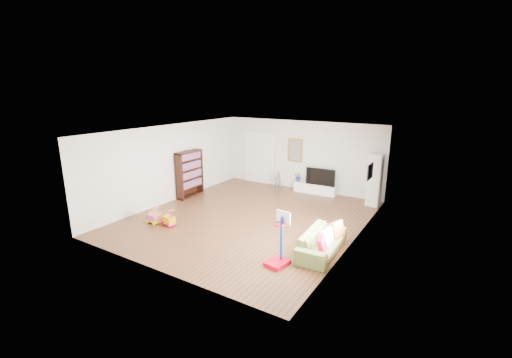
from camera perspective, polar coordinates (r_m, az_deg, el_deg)
The scene contains 25 objects.
floor at distance 10.71m, azimuth -1.14°, elevation -6.43°, with size 6.50×7.50×0.00m, color brown.
ceiling at distance 10.05m, azimuth -1.22°, elevation 8.07°, with size 6.50×7.50×0.00m, color white.
wall_back at distance 13.52m, azimuth 7.53°, elevation 3.91°, with size 6.50×0.00×2.70m, color silver.
wall_front at distance 7.57m, azimuth -16.88°, elevation -5.37°, with size 6.50×0.00×2.70m, color silver.
wall_left at distance 12.33m, azimuth -13.97°, elevation 2.53°, with size 0.00×7.50×2.70m, color silver.
wall_right at distance 9.01m, azimuth 16.45°, elevation -2.11°, with size 0.00×7.50×2.70m, color silver.
navy_accent at distance 10.21m, azimuth 18.72°, elevation 2.57°, with size 0.01×3.20×1.70m, color black.
olive_wainscot at distance 10.57m, azimuth 18.12°, elevation -4.60°, with size 0.01×3.20×1.00m, color brown.
doorway at distance 14.41m, azimuth 0.52°, elevation 3.50°, with size 1.45×0.06×2.10m, color white.
painting_back at distance 13.55m, azimuth 6.52°, elevation 4.83°, with size 0.62×0.06×0.92m, color gold.
artwork_right at distance 10.48m, azimuth 18.50°, elevation 1.20°, with size 0.04×0.56×0.46m, color #7F3F8C.
media_console at distance 13.26m, azimuth 9.83°, elevation -1.56°, with size 1.62×0.41×0.38m, color white.
tall_cabinet at distance 12.20m, azimuth 19.19°, elevation -0.16°, with size 0.42×0.42×1.80m, color white.
bookshelf at distance 12.75m, azimuth -10.98°, elevation 0.82°, with size 0.31×1.17×1.71m, color black.
sofa at distance 8.61m, azimuth 10.93°, elevation -10.21°, with size 1.90×0.74×0.56m, color olive.
basketball_hoop at distance 7.75m, azimuth 3.64°, elevation -10.03°, with size 0.43×0.52×1.25m, color red.
ride_on_yellow at distance 10.33m, azimuth -14.40°, elevation -6.17°, with size 0.39×0.24×0.52m, color orange.
ride_on_orange at distance 10.80m, azimuth -16.55°, elevation -5.41°, with size 0.39×0.24×0.52m, color #F05411.
ride_on_pink at distance 10.63m, azimuth -16.80°, elevation -5.76°, with size 0.39×0.24×0.52m, color #CD537A.
child at distance 13.39m, azimuth 3.67°, elevation -0.40°, with size 0.27×0.18×0.74m, color slate.
tv at distance 13.05m, azimuth 10.83°, elevation 0.45°, with size 1.11×0.15×0.64m, color black.
vase_plant at distance 13.44m, azimuth 7.13°, elevation 0.39°, with size 0.32×0.28×0.36m, color navy.
pillow_left at distance 8.04m, azimuth 10.88°, elevation -10.82°, with size 0.10×0.37×0.37m, color #B40626.
pillow_center at distance 8.47m, azimuth 11.84°, elevation -9.49°, with size 0.11×0.41×0.41m, color white.
pillow_right at distance 8.99m, azimuth 13.42°, elevation -8.11°, with size 0.10×0.39×0.39m, color #C54E29.
Camera 1 is at (5.44, -8.36, 3.88)m, focal length 24.00 mm.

